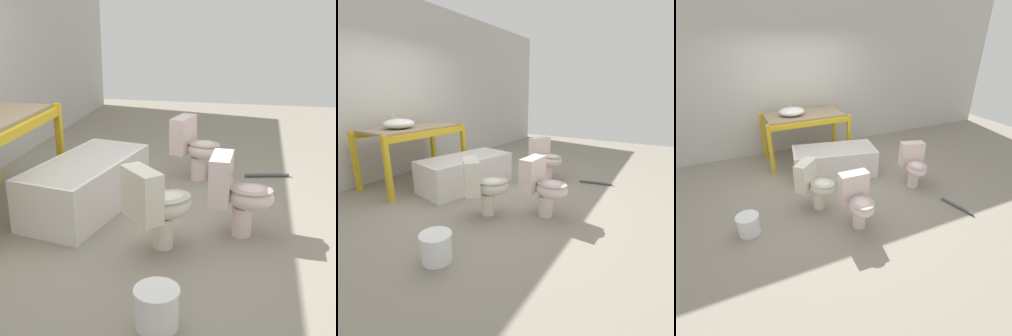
% 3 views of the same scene
% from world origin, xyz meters
% --- Properties ---
extents(ground_plane, '(12.00, 12.00, 0.00)m').
position_xyz_m(ground_plane, '(0.00, 0.00, 0.00)').
color(ground_plane, gray).
extents(warehouse_wall_rear, '(10.80, 0.08, 3.20)m').
position_xyz_m(warehouse_wall_rear, '(0.00, 1.85, 1.60)').
color(warehouse_wall_rear, beige).
rests_on(warehouse_wall_rear, ground_plane).
extents(shelving_rack, '(1.66, 0.89, 0.97)m').
position_xyz_m(shelving_rack, '(-0.02, 1.18, 0.82)').
color(shelving_rack, gold).
rests_on(shelving_rack, ground_plane).
extents(sink_basin, '(0.50, 0.44, 0.24)m').
position_xyz_m(sink_basin, '(-0.26, 1.17, 1.05)').
color(sink_basin, white).
rests_on(sink_basin, shelving_rack).
extents(bathtub_main, '(1.61, 0.98, 0.52)m').
position_xyz_m(bathtub_main, '(0.25, 0.28, 0.30)').
color(bathtub_main, white).
rests_on(bathtub_main, ground_plane).
extents(toilet_near, '(0.65, 0.65, 0.74)m').
position_xyz_m(toilet_near, '(-0.42, -0.60, 0.41)').
color(toilet_near, silver).
rests_on(toilet_near, ground_plane).
extents(toilet_far, '(0.41, 0.57, 0.74)m').
position_xyz_m(toilet_far, '(-0.03, -1.24, 0.41)').
color(toilet_far, silver).
rests_on(toilet_far, ground_plane).
extents(toilet_extra, '(0.50, 0.64, 0.74)m').
position_xyz_m(toilet_extra, '(1.34, -0.67, 0.41)').
color(toilet_extra, silver).
rests_on(toilet_extra, ground_plane).
extents(bucket_white, '(0.30, 0.30, 0.28)m').
position_xyz_m(bucket_white, '(-1.44, -0.81, 0.15)').
color(bucket_white, white).
rests_on(bucket_white, ground_plane).
extents(loose_pipe, '(0.16, 0.53, 0.05)m').
position_xyz_m(loose_pipe, '(1.55, -1.53, 0.02)').
color(loose_pipe, '#4C4C51').
rests_on(loose_pipe, ground_plane).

